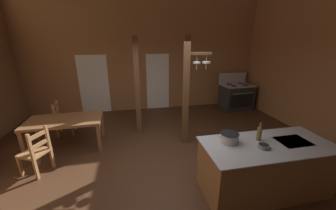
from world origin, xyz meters
The scene contains 14 objects.
ground_plane centered at (0.00, 0.00, -0.05)m, with size 9.06×8.09×0.10m, color #422819.
wall_back centered at (0.00, 3.72, 2.14)m, with size 9.06×0.14×4.29m, color #93663F.
glazed_door_back_left centered at (-1.86, 3.64, 1.02)m, with size 1.00×0.01×2.05m, color white.
glazed_panel_back_right centered at (0.41, 3.64, 1.02)m, with size 0.84×0.01×2.05m, color white.
kitchen_island centered at (1.54, -1.02, 0.45)m, with size 2.16×0.97×0.91m.
stove_range centered at (3.32, 3.01, 0.48)m, with size 1.18×0.88×1.32m.
support_post_with_pot_rack centered at (0.71, 0.88, 1.40)m, with size 0.64×0.24×2.64m.
support_post_center centered at (-0.43, 1.80, 1.32)m, with size 0.14×0.14×2.64m.
dining_table centered at (-2.21, 1.22, 0.65)m, with size 1.72×0.93×0.74m.
ladderback_chair_near_window centered at (-2.50, 1.99, 0.45)m, with size 0.48×0.48×0.95m.
ladderback_chair_by_post centered at (-2.51, 0.29, 0.45)m, with size 0.59×0.59×0.95m.
stockpot_on_counter centered at (0.93, -0.83, 0.99)m, with size 0.37×0.30×0.16m.
mixing_bowl_on_counter centered at (1.37, -1.12, 0.94)m, with size 0.17×0.17×0.06m.
bottle_tall_on_counter centered at (1.46, -0.87, 1.04)m, with size 0.08×0.08×0.32m.
Camera 1 is at (-0.64, -3.45, 2.54)m, focal length 20.73 mm.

